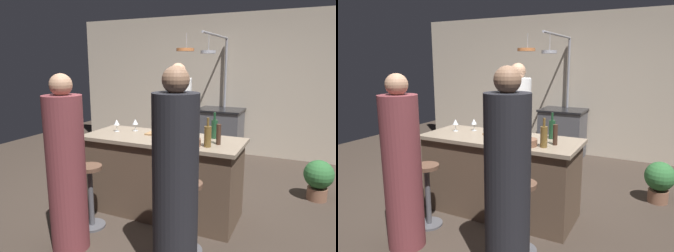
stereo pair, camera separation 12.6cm
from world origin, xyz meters
TOP-DOWN VIEW (x-y plane):
  - ground_plane at (0.00, 0.00)m, footprint 9.00×9.00m
  - back_wall at (0.00, 2.85)m, footprint 6.40×0.16m
  - kitchen_island at (0.00, 0.00)m, footprint 1.80×0.72m
  - stove_range at (0.00, 2.45)m, footprint 0.80×0.64m
  - chef at (-0.15, 0.80)m, footprint 0.36×0.36m
  - bar_stool_left at (-0.54, -0.62)m, footprint 0.28×0.28m
  - guest_left at (-0.48, -1.01)m, footprint 0.34×0.34m
  - bar_stool_right at (0.55, -0.62)m, footprint 0.28×0.28m
  - guest_right at (0.58, -0.98)m, footprint 0.36×0.36m
  - overhead_pot_rack at (-0.07, 1.98)m, footprint 0.60×1.43m
  - potted_plant at (1.65, 1.12)m, footprint 0.36×0.36m
  - cutting_board at (-0.07, 0.11)m, footprint 0.32×0.22m
  - pepper_mill at (0.66, -0.05)m, footprint 0.05×0.05m
  - wine_bottle_dark at (0.12, -0.25)m, footprint 0.07×0.07m
  - wine_bottle_green at (0.54, 0.19)m, footprint 0.07×0.07m
  - wine_bottle_amber at (0.58, -0.18)m, footprint 0.07×0.07m
  - wine_glass_near_left_guest at (-0.44, 0.16)m, footprint 0.07×0.07m
  - wine_glass_by_chef at (-0.63, 0.04)m, footprint 0.07×0.07m
  - mixing_bowl_blue at (0.26, -0.09)m, footprint 0.16×0.16m
  - mixing_bowl_wooden at (0.42, -0.20)m, footprint 0.19×0.19m

SIDE VIEW (x-z plane):
  - ground_plane at x=0.00m, z-range 0.00..0.00m
  - potted_plant at x=1.65m, z-range 0.04..0.56m
  - bar_stool_left at x=-0.54m, z-range 0.04..0.72m
  - bar_stool_right at x=0.55m, z-range 0.04..0.72m
  - stove_range at x=0.00m, z-range 0.00..0.89m
  - kitchen_island at x=0.00m, z-range 0.00..0.90m
  - guest_left at x=-0.48m, z-range -0.06..1.57m
  - guest_right at x=0.58m, z-range -0.06..1.64m
  - chef at x=-0.15m, z-range -0.06..1.65m
  - cutting_board at x=-0.07m, z-range 0.90..0.92m
  - mixing_bowl_blue at x=0.26m, z-range 0.90..0.97m
  - mixing_bowl_wooden at x=0.42m, z-range 0.90..0.97m
  - pepper_mill at x=0.66m, z-range 0.90..1.11m
  - wine_glass_near_left_guest at x=-0.44m, z-range 0.93..1.08m
  - wine_glass_by_chef at x=-0.63m, z-range 0.93..1.08m
  - wine_bottle_green at x=0.54m, z-range 0.86..1.15m
  - wine_bottle_amber at x=0.58m, z-range 0.86..1.16m
  - wine_bottle_dark at x=0.12m, z-range 0.86..1.19m
  - back_wall at x=0.00m, z-range 0.00..2.60m
  - overhead_pot_rack at x=-0.07m, z-range 0.56..2.72m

